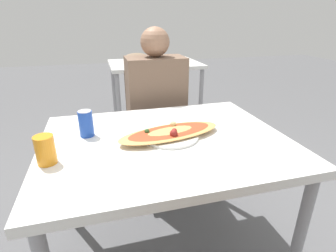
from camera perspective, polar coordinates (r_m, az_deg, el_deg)
dining_table at (r=1.26m, az=-0.54°, el=-5.85°), size 1.12×0.87×0.74m
chair_far_seated at (r=2.03m, az=-3.15°, el=0.48°), size 0.40×0.40×0.90m
person_seated at (r=1.85m, az=-2.52°, el=5.11°), size 0.39×0.27×1.21m
pizza_main at (r=1.23m, az=0.50°, el=-1.55°), size 0.53×0.27×0.06m
soda_can at (r=1.28m, az=-17.42°, el=0.51°), size 0.07×0.07×0.12m
drink_glass at (r=1.10m, az=-25.14°, el=-4.74°), size 0.07×0.07×0.11m
background_table at (r=3.36m, az=-3.64°, el=12.68°), size 1.10×0.80×0.86m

